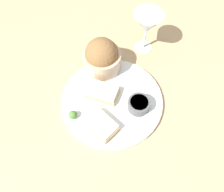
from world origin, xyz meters
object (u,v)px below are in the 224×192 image
cheese_toast_far (102,125)px  wine_glass (147,25)px  salad_bowl (102,57)px  sauce_ramekin (139,104)px  cheese_toast_near (102,92)px

cheese_toast_far → wine_glass: size_ratio=0.66×
salad_bowl → sauce_ramekin: (0.18, -0.01, -0.03)m
sauce_ramekin → wine_glass: bearing=134.7°
salad_bowl → cheese_toast_near: salad_bowl is taller
wine_glass → sauce_ramekin: bearing=-45.3°
salad_bowl → sauce_ramekin: 0.19m
sauce_ramekin → wine_glass: (-0.17, 0.17, 0.07)m
salad_bowl → sauce_ramekin: salad_bowl is taller
salad_bowl → cheese_toast_far: 0.21m
sauce_ramekin → cheese_toast_near: 0.12m
salad_bowl → wine_glass: (0.01, 0.17, 0.04)m
sauce_ramekin → cheese_toast_near: bearing=-150.2°
cheese_toast_far → wine_glass: bearing=117.9°
cheese_toast_near → salad_bowl: bearing=143.3°
cheese_toast_near → wine_glass: bearing=107.4°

